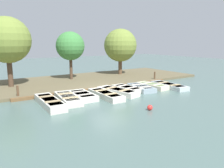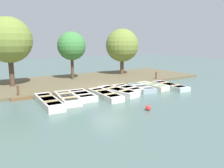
% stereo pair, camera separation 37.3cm
% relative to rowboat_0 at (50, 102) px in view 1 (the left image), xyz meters
% --- Properties ---
extents(ground_plane, '(80.00, 80.00, 0.00)m').
position_rel_rowboat_0_xyz_m(ground_plane, '(-1.35, 4.97, -0.22)').
color(ground_plane, '#4C6660').
extents(shore_bank, '(8.00, 24.00, 0.21)m').
position_rel_rowboat_0_xyz_m(shore_bank, '(-6.35, 4.97, -0.12)').
color(shore_bank, brown).
rests_on(shore_bank, ground_plane).
extents(dock_walkway, '(1.24, 13.59, 0.20)m').
position_rel_rowboat_0_xyz_m(dock_walkway, '(-2.68, 4.97, -0.12)').
color(dock_walkway, brown).
rests_on(dock_walkway, ground_plane).
extents(rowboat_0, '(3.62, 1.07, 0.44)m').
position_rel_rowboat_0_xyz_m(rowboat_0, '(0.00, 0.00, 0.00)').
color(rowboat_0, beige).
rests_on(rowboat_0, ground_plane).
extents(rowboat_1, '(3.29, 1.45, 0.41)m').
position_rel_rowboat_0_xyz_m(rowboat_1, '(-0.31, 1.28, -0.02)').
color(rowboat_1, beige).
rests_on(rowboat_1, ground_plane).
extents(rowboat_2, '(2.73, 1.35, 0.39)m').
position_rel_rowboat_0_xyz_m(rowboat_2, '(-0.53, 2.40, -0.03)').
color(rowboat_2, silver).
rests_on(rowboat_2, ground_plane).
extents(rowboat_3, '(3.43, 1.07, 0.40)m').
position_rel_rowboat_0_xyz_m(rowboat_3, '(0.15, 3.83, -0.02)').
color(rowboat_3, beige).
rests_on(rowboat_3, ground_plane).
extents(rowboat_4, '(3.47, 1.74, 0.40)m').
position_rel_rowboat_0_xyz_m(rowboat_4, '(-0.21, 5.08, -0.02)').
color(rowboat_4, silver).
rests_on(rowboat_4, ground_plane).
extents(rowboat_5, '(2.69, 1.31, 0.37)m').
position_rel_rowboat_0_xyz_m(rowboat_5, '(-0.63, 6.30, -0.04)').
color(rowboat_5, beige).
rests_on(rowboat_5, ground_plane).
extents(rowboat_6, '(3.01, 1.70, 0.37)m').
position_rel_rowboat_0_xyz_m(rowboat_6, '(-0.33, 7.42, -0.04)').
color(rowboat_6, '#8C9EA8').
rests_on(rowboat_6, ground_plane).
extents(rowboat_7, '(2.79, 1.27, 0.39)m').
position_rel_rowboat_0_xyz_m(rowboat_7, '(-0.38, 8.68, -0.03)').
color(rowboat_7, beige).
rests_on(rowboat_7, ground_plane).
extents(rowboat_8, '(3.59, 1.39, 0.36)m').
position_rel_rowboat_0_xyz_m(rowboat_8, '(0.27, 9.95, -0.04)').
color(rowboat_8, '#B2BCC1').
rests_on(rowboat_8, ground_plane).
extents(mooring_post_near, '(0.15, 0.15, 0.94)m').
position_rel_rowboat_0_xyz_m(mooring_post_near, '(-2.70, -1.25, 0.26)').
color(mooring_post_near, brown).
rests_on(mooring_post_near, ground_plane).
extents(mooring_post_far, '(0.15, 0.15, 0.94)m').
position_rel_rowboat_0_xyz_m(mooring_post_far, '(-2.70, 11.23, 0.26)').
color(mooring_post_far, brown).
rests_on(mooring_post_far, ground_plane).
extents(buoy, '(0.30, 0.30, 0.30)m').
position_rel_rowboat_0_xyz_m(buoy, '(3.95, 4.36, -0.07)').
color(buoy, red).
rests_on(buoy, ground_plane).
extents(park_tree_far_left, '(3.61, 3.61, 5.70)m').
position_rel_rowboat_0_xyz_m(park_tree_far_left, '(-6.43, -1.07, 3.65)').
color(park_tree_far_left, '#4C3828').
rests_on(park_tree_far_left, ground_plane).
extents(park_tree_left, '(2.69, 2.69, 4.73)m').
position_rel_rowboat_0_xyz_m(park_tree_left, '(-7.10, 4.43, 3.14)').
color(park_tree_left, '#4C3828').
rests_on(park_tree_left, ground_plane).
extents(park_tree_center, '(3.59, 3.59, 5.19)m').
position_rel_rowboat_0_xyz_m(park_tree_center, '(-7.29, 10.39, 3.16)').
color(park_tree_center, brown).
rests_on(park_tree_center, ground_plane).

